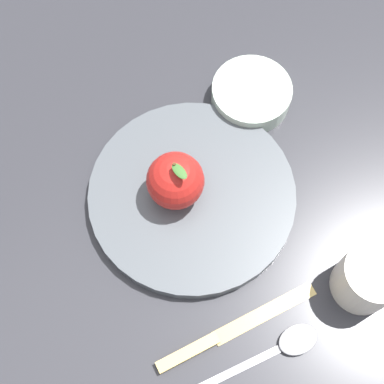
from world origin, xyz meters
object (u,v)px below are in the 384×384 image
at_px(dinner_plate, 192,195).
at_px(spoon, 283,347).
at_px(apple, 175,181).
at_px(knife, 224,334).
at_px(cup, 369,278).
at_px(side_bowl, 251,93).

relative_size(dinner_plate, spoon, 1.54).
bearing_deg(dinner_plate, spoon, -7.89).
relative_size(dinner_plate, apple, 3.18).
relative_size(knife, spoon, 1.23).
height_order(dinner_plate, cup, cup).
xyz_separation_m(dinner_plate, knife, (0.16, -0.08, -0.01)).
bearing_deg(knife, dinner_plate, 155.05).
height_order(apple, side_bowl, apple).
relative_size(cup, knife, 0.34).
bearing_deg(apple, knife, -18.79).
bearing_deg(dinner_plate, apple, -127.57).
distance_m(dinner_plate, cup, 0.24).
xyz_separation_m(cup, knife, (-0.06, -0.17, -0.04)).
distance_m(dinner_plate, knife, 0.18).
bearing_deg(cup, apple, -154.43).
height_order(apple, cup, apple).
bearing_deg(apple, dinner_plate, 52.43).
xyz_separation_m(apple, spoon, (0.23, -0.01, -0.05)).
bearing_deg(spoon, knife, -139.70).
xyz_separation_m(side_bowl, spoon, (0.29, -0.19, -0.01)).
relative_size(apple, cup, 1.14).
distance_m(side_bowl, knife, 0.33).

